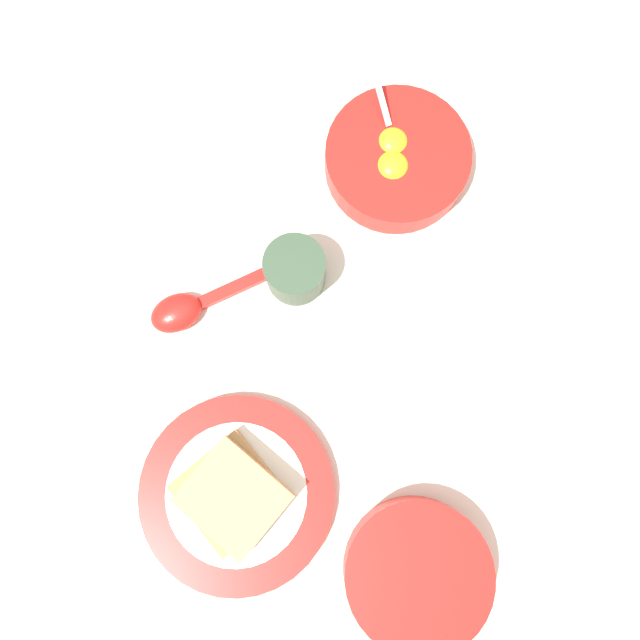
% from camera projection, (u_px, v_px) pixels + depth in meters
% --- Properties ---
extents(ground_plane, '(3.00, 3.00, 0.00)m').
position_uv_depth(ground_plane, '(295.00, 341.00, 0.74)').
color(ground_plane, silver).
extents(egg_bowl, '(0.18, 0.18, 0.07)m').
position_uv_depth(egg_bowl, '(397.00, 160.00, 0.76)').
color(egg_bowl, red).
rests_on(egg_bowl, ground_plane).
extents(toast_plate, '(0.22, 0.22, 0.02)m').
position_uv_depth(toast_plate, '(237.00, 493.00, 0.70)').
color(toast_plate, red).
rests_on(toast_plate, ground_plane).
extents(toast_sandwich, '(0.14, 0.14, 0.04)m').
position_uv_depth(toast_sandwich, '(232.00, 495.00, 0.67)').
color(toast_sandwich, tan).
rests_on(toast_sandwich, toast_plate).
extents(soup_spoon, '(0.11, 0.15, 0.03)m').
position_uv_depth(soup_spoon, '(188.00, 308.00, 0.74)').
color(soup_spoon, red).
rests_on(soup_spoon, ground_plane).
extents(congee_bowl, '(0.16, 0.16, 0.05)m').
position_uv_depth(congee_bowl, '(417.00, 574.00, 0.67)').
color(congee_bowl, red).
rests_on(congee_bowl, ground_plane).
extents(drinking_cup, '(0.07, 0.07, 0.07)m').
position_uv_depth(drinking_cup, '(295.00, 270.00, 0.72)').
color(drinking_cup, '#334733').
rests_on(drinking_cup, ground_plane).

